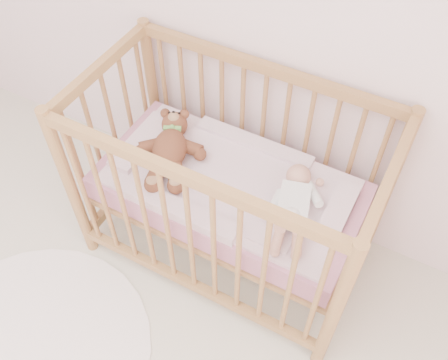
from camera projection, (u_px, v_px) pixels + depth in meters
The scene contains 6 objects.
crib at pixel (229, 189), 2.33m from camera, with size 1.36×0.76×1.00m, color #A78247, non-canonical shape.
mattress at pixel (229, 191), 2.34m from camera, with size 1.22×0.62×0.13m, color pink.
blanket at pixel (229, 181), 2.28m from camera, with size 1.10×0.58×0.06m, color pink, non-canonical shape.
baby at pixel (294, 201), 2.12m from camera, with size 0.24×0.50×0.12m, color white, non-canonical shape.
teddy_bear at pixel (170, 148), 2.30m from camera, with size 0.35×0.50×0.14m, color brown, non-canonical shape.
rug at pixel (28, 355), 2.33m from camera, with size 1.15×1.15×0.01m, color white.
Camera 1 is at (0.92, 0.31, 2.32)m, focal length 40.00 mm.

